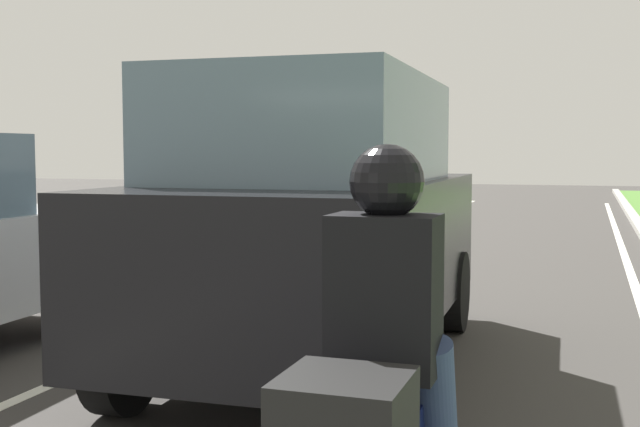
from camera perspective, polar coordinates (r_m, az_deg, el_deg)
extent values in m
plane|color=#383533|center=(12.14, 4.05, -3.64)|extent=(60.00, 60.00, 0.00)
cube|color=silver|center=(12.34, 0.90, -3.49)|extent=(0.12, 32.00, 0.01)
cube|color=silver|center=(11.78, 21.31, -4.17)|extent=(0.12, 32.00, 0.01)
cube|color=black|center=(6.37, -0.07, -2.58)|extent=(2.02, 4.55, 1.10)
cube|color=slate|center=(6.18, -0.48, 6.03)|extent=(1.77, 2.74, 0.80)
cylinder|color=black|center=(8.16, -2.79, -4.93)|extent=(0.24, 0.77, 0.76)
cylinder|color=black|center=(7.75, 9.51, -5.49)|extent=(0.24, 0.77, 0.76)
cylinder|color=black|center=(5.44, -13.94, -9.84)|extent=(0.24, 0.77, 0.76)
cylinder|color=black|center=(4.81, 4.63, -11.64)|extent=(0.24, 0.77, 0.76)
cylinder|color=black|center=(7.92, -16.96, -5.85)|extent=(0.24, 0.65, 0.64)
cube|color=maroon|center=(12.94, -6.62, -0.04)|extent=(1.67, 3.71, 0.80)
cube|color=slate|center=(12.68, -7.14, 3.21)|extent=(1.50, 1.91, 0.68)
cylinder|color=black|center=(14.43, -7.15, -1.17)|extent=(0.22, 0.60, 0.60)
cylinder|color=black|center=(13.84, -1.53, -1.38)|extent=(0.22, 0.60, 0.60)
cylinder|color=black|center=(12.24, -12.35, -2.25)|extent=(0.22, 0.60, 0.60)
cylinder|color=black|center=(11.53, -5.93, -2.58)|extent=(0.22, 0.60, 0.60)
ellipsoid|color=#0C143F|center=(3.45, 6.21, -10.89)|extent=(0.28, 0.50, 0.24)
cube|color=black|center=(2.61, 1.75, -14.88)|extent=(0.40, 0.40, 0.32)
cube|color=black|center=(2.99, 4.59, -5.82)|extent=(0.40, 0.26, 0.60)
sphere|color=black|center=(2.97, 4.79, 2.28)|extent=(0.28, 0.28, 0.28)
cylinder|color=navy|center=(3.23, 2.10, -11.94)|extent=(0.16, 0.29, 0.45)
cylinder|color=navy|center=(3.16, 8.16, -12.39)|extent=(0.16, 0.29, 0.45)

